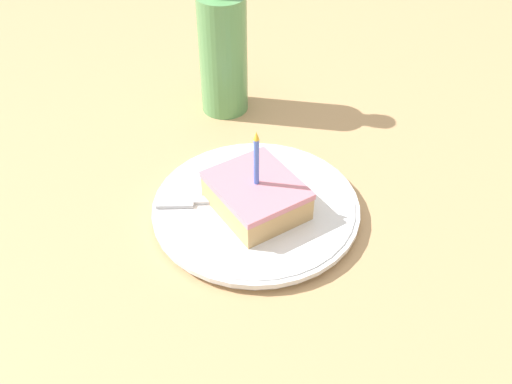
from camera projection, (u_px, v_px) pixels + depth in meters
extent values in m
cube|color=tan|center=(253.00, 239.00, 0.73)|extent=(2.40, 2.40, 0.04)
cylinder|color=silver|center=(256.00, 209.00, 0.73)|extent=(0.24, 0.24, 0.02)
cylinder|color=silver|center=(256.00, 207.00, 0.73)|extent=(0.25, 0.25, 0.01)
cube|color=tan|center=(256.00, 198.00, 0.71)|extent=(0.11, 0.09, 0.03)
cube|color=#D17A8C|center=(256.00, 185.00, 0.70)|extent=(0.11, 0.09, 0.01)
cylinder|color=#4C72E0|center=(256.00, 162.00, 0.67)|extent=(0.01, 0.01, 0.06)
cone|color=yellow|center=(256.00, 136.00, 0.65)|extent=(0.01, 0.01, 0.01)
cube|color=#B2B2B7|center=(245.00, 199.00, 0.73)|extent=(0.07, 0.11, 0.00)
cube|color=#B2B2B7|center=(175.00, 201.00, 0.73)|extent=(0.04, 0.05, 0.00)
cylinder|color=#599959|center=(223.00, 55.00, 0.86)|extent=(0.07, 0.07, 0.18)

